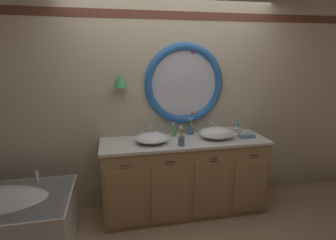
{
  "coord_description": "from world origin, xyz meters",
  "views": [
    {
      "loc": [
        -0.72,
        -2.66,
        1.87
      ],
      "look_at": [
        -0.11,
        0.25,
        1.16
      ],
      "focal_mm": 28.88,
      "sensor_mm": 36.0,
      "label": 1
    }
  ],
  "objects_px": {
    "toothbrush_holder_right": "(190,130)",
    "toiletry_basket": "(235,130)",
    "toothbrush_holder_left": "(181,140)",
    "sink_basin_right": "(217,133)",
    "folded_hand_towel": "(246,136)",
    "soap_dispenser": "(174,130)",
    "sink_basin_left": "(152,138)"
  },
  "relations": [
    {
      "from": "toothbrush_holder_left",
      "to": "sink_basin_right",
      "type": "bearing_deg",
      "value": 19.26
    },
    {
      "from": "folded_hand_towel",
      "to": "toiletry_basket",
      "type": "relative_size",
      "value": 1.35
    },
    {
      "from": "folded_hand_towel",
      "to": "sink_basin_right",
      "type": "bearing_deg",
      "value": 174.35
    },
    {
      "from": "sink_basin_right",
      "to": "toiletry_basket",
      "type": "relative_size",
      "value": 2.98
    },
    {
      "from": "sink_basin_right",
      "to": "soap_dispenser",
      "type": "bearing_deg",
      "value": 156.64
    },
    {
      "from": "toothbrush_holder_left",
      "to": "folded_hand_towel",
      "type": "relative_size",
      "value": 1.11
    },
    {
      "from": "toothbrush_holder_right",
      "to": "toiletry_basket",
      "type": "xyz_separation_m",
      "value": [
        0.6,
        -0.02,
        -0.02
      ]
    },
    {
      "from": "sink_basin_right",
      "to": "toothbrush_holder_right",
      "type": "bearing_deg",
      "value": 138.32
    },
    {
      "from": "toothbrush_holder_left",
      "to": "folded_hand_towel",
      "type": "xyz_separation_m",
      "value": [
        0.85,
        0.13,
        -0.04
      ]
    },
    {
      "from": "soap_dispenser",
      "to": "sink_basin_left",
      "type": "bearing_deg",
      "value": -145.11
    },
    {
      "from": "toiletry_basket",
      "to": "toothbrush_holder_left",
      "type": "bearing_deg",
      "value": -155.19
    },
    {
      "from": "toothbrush_holder_right",
      "to": "soap_dispenser",
      "type": "height_order",
      "value": "toothbrush_holder_right"
    },
    {
      "from": "soap_dispenser",
      "to": "folded_hand_towel",
      "type": "relative_size",
      "value": 0.91
    },
    {
      "from": "toothbrush_holder_right",
      "to": "toiletry_basket",
      "type": "distance_m",
      "value": 0.6
    },
    {
      "from": "sink_basin_right",
      "to": "toothbrush_holder_left",
      "type": "relative_size",
      "value": 1.98
    },
    {
      "from": "toothbrush_holder_left",
      "to": "toiletry_basket",
      "type": "bearing_deg",
      "value": 24.81
    },
    {
      "from": "sink_basin_left",
      "to": "toiletry_basket",
      "type": "bearing_deg",
      "value": 10.68
    },
    {
      "from": "sink_basin_right",
      "to": "toothbrush_holder_left",
      "type": "bearing_deg",
      "value": -160.74
    },
    {
      "from": "sink_basin_right",
      "to": "soap_dispenser",
      "type": "height_order",
      "value": "soap_dispenser"
    },
    {
      "from": "sink_basin_left",
      "to": "sink_basin_right",
      "type": "relative_size",
      "value": 0.9
    },
    {
      "from": "toothbrush_holder_left",
      "to": "toiletry_basket",
      "type": "relative_size",
      "value": 1.51
    },
    {
      "from": "sink_basin_left",
      "to": "toothbrush_holder_right",
      "type": "height_order",
      "value": "toothbrush_holder_right"
    },
    {
      "from": "sink_basin_left",
      "to": "toothbrush_holder_right",
      "type": "xyz_separation_m",
      "value": [
        0.52,
        0.23,
        -0.0
      ]
    },
    {
      "from": "folded_hand_towel",
      "to": "toiletry_basket",
      "type": "distance_m",
      "value": 0.25
    },
    {
      "from": "toothbrush_holder_left",
      "to": "folded_hand_towel",
      "type": "bearing_deg",
      "value": 8.9
    },
    {
      "from": "sink_basin_left",
      "to": "sink_basin_right",
      "type": "distance_m",
      "value": 0.78
    },
    {
      "from": "sink_basin_right",
      "to": "toothbrush_holder_right",
      "type": "relative_size",
      "value": 1.98
    },
    {
      "from": "soap_dispenser",
      "to": "toiletry_basket",
      "type": "relative_size",
      "value": 1.23
    },
    {
      "from": "soap_dispenser",
      "to": "toothbrush_holder_left",
      "type": "bearing_deg",
      "value": -90.09
    },
    {
      "from": "sink_basin_left",
      "to": "sink_basin_right",
      "type": "xyz_separation_m",
      "value": [
        0.78,
        -0.0,
        0.01
      ]
    },
    {
      "from": "toothbrush_holder_left",
      "to": "toiletry_basket",
      "type": "height_order",
      "value": "toothbrush_holder_left"
    },
    {
      "from": "sink_basin_right",
      "to": "soap_dispenser",
      "type": "distance_m",
      "value": 0.52
    }
  ]
}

